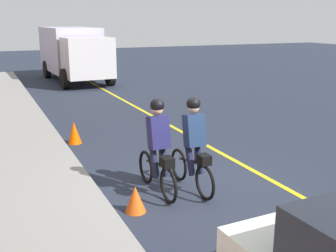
{
  "coord_description": "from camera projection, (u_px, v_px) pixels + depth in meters",
  "views": [
    {
      "loc": [
        -6.5,
        3.57,
        3.18
      ],
      "look_at": [
        1.17,
        0.08,
        1.0
      ],
      "focal_mm": 43.97,
      "sensor_mm": 36.0,
      "label": 1
    }
  ],
  "objects": [
    {
      "name": "cyclist_lead",
      "position": [
        194.0,
        145.0,
        7.68
      ],
      "size": [
        1.71,
        0.37,
        1.83
      ],
      "rotation": [
        0.0,
        0.0,
        0.01
      ],
      "color": "black",
      "rests_on": "ground"
    },
    {
      "name": "cyclist_follow",
      "position": [
        158.0,
        147.0,
        7.54
      ],
      "size": [
        1.71,
        0.37,
        1.83
      ],
      "rotation": [
        0.0,
        0.0,
        0.01
      ],
      "color": "black",
      "rests_on": "ground"
    },
    {
      "name": "traffic_cone_near",
      "position": [
        135.0,
        199.0,
        6.98
      ],
      "size": [
        0.36,
        0.36,
        0.46
      ],
      "primitive_type": "cone",
      "color": "#E55615",
      "rests_on": "ground"
    },
    {
      "name": "lane_line_centre",
      "position": [
        264.0,
        176.0,
        8.6
      ],
      "size": [
        36.0,
        0.12,
        0.01
      ],
      "primitive_type": "cube",
      "color": "yellow",
      "rests_on": "ground"
    },
    {
      "name": "box_truck_background",
      "position": [
        74.0,
        51.0,
        21.75
      ],
      "size": [
        6.79,
        2.74,
        2.78
      ],
      "rotation": [
        0.0,
        0.0,
        3.18
      ],
      "color": "#B2AEC6",
      "rests_on": "ground"
    },
    {
      "name": "ground_plane",
      "position": [
        197.0,
        189.0,
        7.96
      ],
      "size": [
        80.0,
        80.0,
        0.0
      ],
      "primitive_type": "plane",
      "color": "#232A39"
    },
    {
      "name": "traffic_cone_far",
      "position": [
        74.0,
        133.0,
        10.85
      ],
      "size": [
        0.36,
        0.36,
        0.58
      ],
      "primitive_type": "cone",
      "color": "#FC5001",
      "rests_on": "ground"
    },
    {
      "name": "sidewalk",
      "position": [
        10.0,
        220.0,
        6.57
      ],
      "size": [
        40.0,
        3.2,
        0.15
      ],
      "primitive_type": "cube",
      "color": "gray",
      "rests_on": "ground"
    }
  ]
}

